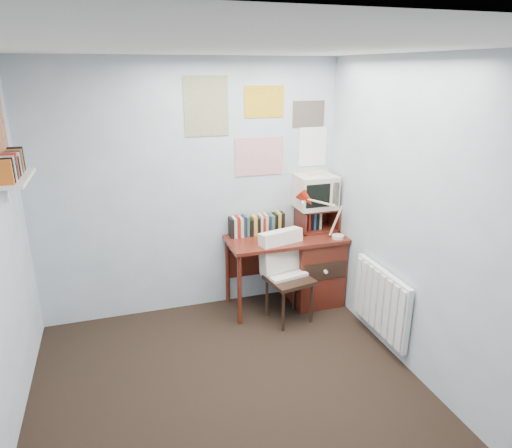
{
  "coord_description": "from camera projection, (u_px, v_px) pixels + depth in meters",
  "views": [
    {
      "loc": [
        -0.7,
        -2.56,
        2.39
      ],
      "look_at": [
        0.41,
        0.94,
        1.13
      ],
      "focal_mm": 32.0,
      "sensor_mm": 36.0,
      "label": 1
    }
  ],
  "objects": [
    {
      "name": "book_row",
      "position": [
        258.0,
        224.0,
        4.69
      ],
      "size": [
        0.6,
        0.14,
        0.22
      ],
      "primitive_type": "cube",
      "color": "#5C1F15",
      "rests_on": "desk"
    },
    {
      "name": "desk_lamp",
      "position": [
        339.0,
        217.0,
        4.53
      ],
      "size": [
        0.36,
        0.33,
        0.45
      ],
      "primitive_type": "cube",
      "rotation": [
        0.0,
        0.0,
        0.2
      ],
      "color": "#B2200B",
      "rests_on": "desk"
    },
    {
      "name": "radiator",
      "position": [
        381.0,
        301.0,
        4.06
      ],
      "size": [
        0.09,
        0.8,
        0.6
      ],
      "primitive_type": "cube",
      "color": "white",
      "rests_on": "right_wall"
    },
    {
      "name": "back_wall",
      "position": [
        191.0,
        191.0,
        4.46
      ],
      "size": [
        3.0,
        0.02,
        2.5
      ],
      "primitive_type": "cube",
      "color": "silver",
      "rests_on": "ground"
    },
    {
      "name": "desk",
      "position": [
        309.0,
        266.0,
        4.82
      ],
      "size": [
        1.2,
        0.55,
        0.76
      ],
      "color": "#5C1F15",
      "rests_on": "ground"
    },
    {
      "name": "ground",
      "position": [
        241.0,
        418.0,
        3.29
      ],
      "size": [
        3.5,
        3.5,
        0.0
      ],
      "primitive_type": "plane",
      "color": "black",
      "rests_on": "ground"
    },
    {
      "name": "crt_tv",
      "position": [
        315.0,
        190.0,
        4.71
      ],
      "size": [
        0.4,
        0.37,
        0.37
      ],
      "primitive_type": "cube",
      "rotation": [
        0.0,
        0.0,
        0.01
      ],
      "color": "beige",
      "rests_on": "tv_riser"
    },
    {
      "name": "right_wall",
      "position": [
        438.0,
        234.0,
        3.31
      ],
      "size": [
        0.02,
        3.5,
        2.5
      ],
      "primitive_type": "cube",
      "color": "silver",
      "rests_on": "ground"
    },
    {
      "name": "desk_chair",
      "position": [
        289.0,
        280.0,
        4.44
      ],
      "size": [
        0.52,
        0.5,
        0.87
      ],
      "primitive_type": "cube",
      "rotation": [
        0.0,
        0.0,
        0.2
      ],
      "color": "black",
      "rests_on": "ground"
    },
    {
      "name": "wall_shelf",
      "position": [
        15.0,
        178.0,
        3.35
      ],
      "size": [
        0.2,
        0.62,
        0.24
      ],
      "primitive_type": "cube",
      "color": "white",
      "rests_on": "left_wall"
    },
    {
      "name": "posters_back",
      "position": [
        259.0,
        126.0,
        4.46
      ],
      "size": [
        1.2,
        0.01,
        0.9
      ],
      "primitive_type": "cube",
      "color": "white",
      "rests_on": "back_wall"
    },
    {
      "name": "ceiling",
      "position": [
        236.0,
        47.0,
        2.47
      ],
      "size": [
        3.0,
        3.5,
        0.02
      ],
      "primitive_type": "cube",
      "color": "white",
      "rests_on": "back_wall"
    },
    {
      "name": "tv_riser",
      "position": [
        317.0,
        219.0,
        4.8
      ],
      "size": [
        0.4,
        0.3,
        0.25
      ],
      "primitive_type": "cube",
      "color": "#5C1F15",
      "rests_on": "desk"
    }
  ]
}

